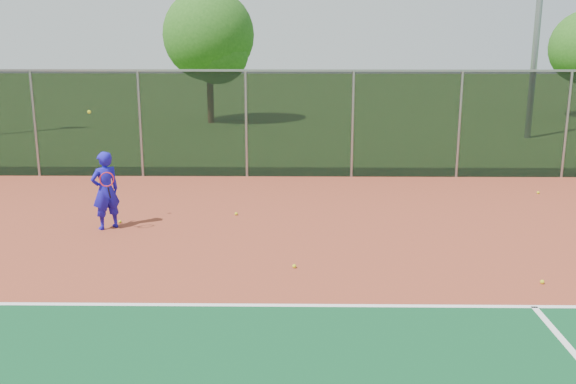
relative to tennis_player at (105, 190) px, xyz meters
name	(u,v)px	position (x,y,z in m)	size (l,w,h in m)	color
court_apron	(412,338)	(5.56, -4.92, -0.84)	(30.00, 20.00, 0.02)	#973E26
fence_back	(353,123)	(5.56, 5.08, 0.72)	(30.00, 0.06, 3.03)	black
tennis_player	(105,190)	(0.00, 0.00, 0.00)	(0.71, 0.76, 2.48)	#1913B7
practice_ball_0	(294,266)	(3.95, -2.31, -0.79)	(0.07, 0.07, 0.07)	#C1C717
practice_ball_2	(542,282)	(8.03, -2.98, -0.79)	(0.07, 0.07, 0.07)	#C1C717
practice_ball_3	(236,214)	(2.62, 1.03, -0.79)	(0.07, 0.07, 0.07)	#C1C717
practice_ball_4	(120,222)	(0.15, 0.37, -0.79)	(0.07, 0.07, 0.07)	#C1C717
practice_ball_5	(538,193)	(10.18, 3.10, -0.79)	(0.07, 0.07, 0.07)	#C1C717
tree_back_left	(211,39)	(0.15, 16.37, 2.90)	(4.07, 4.07, 5.98)	#3C2B15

